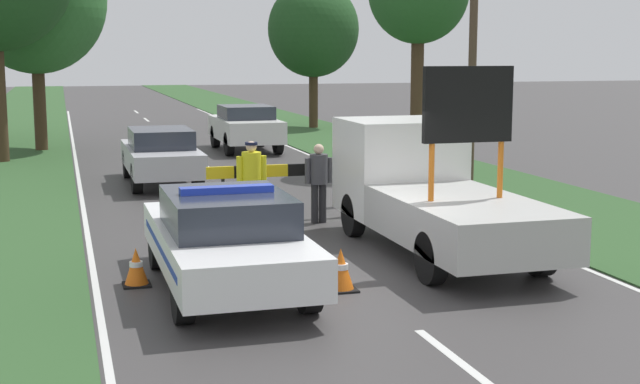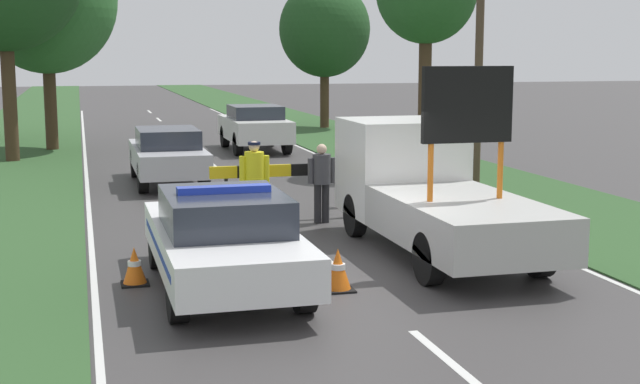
# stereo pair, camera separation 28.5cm
# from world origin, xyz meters

# --- Properties ---
(ground_plane) EXTENTS (160.00, 160.00, 0.00)m
(ground_plane) POSITION_xyz_m (0.00, 0.00, 0.00)
(ground_plane) COLOR #3D3A3A
(lane_markings) EXTENTS (7.60, 58.69, 0.01)m
(lane_markings) POSITION_xyz_m (0.00, 11.66, 0.00)
(lane_markings) COLOR silver
(lane_markings) RESTS_ON ground
(grass_verge_left) EXTENTS (4.49, 120.00, 0.03)m
(grass_verge_left) POSITION_xyz_m (-6.10, 20.00, 0.01)
(grass_verge_left) COLOR #2D5128
(grass_verge_left) RESTS_ON ground
(grass_verge_right) EXTENTS (4.49, 120.00, 0.03)m
(grass_verge_right) POSITION_xyz_m (6.10, 20.00, 0.01)
(grass_verge_right) COLOR #2D5128
(grass_verge_right) RESTS_ON ground
(police_car) EXTENTS (1.90, 4.90, 1.52)m
(police_car) POSITION_xyz_m (-1.93, -0.18, 0.75)
(police_car) COLOR white
(police_car) RESTS_ON ground
(work_truck) EXTENTS (2.04, 5.76, 3.18)m
(work_truck) POSITION_xyz_m (1.93, 1.56, 1.04)
(work_truck) COLOR white
(work_truck) RESTS_ON ground
(road_barrier) EXTENTS (3.33, 0.08, 1.14)m
(road_barrier) POSITION_xyz_m (0.25, 4.85, 0.95)
(road_barrier) COLOR black
(road_barrier) RESTS_ON ground
(police_officer) EXTENTS (0.60, 0.38, 1.67)m
(police_officer) POSITION_xyz_m (-0.58, 4.43, 0.99)
(police_officer) COLOR #191E38
(police_officer) RESTS_ON ground
(pedestrian_civilian) EXTENTS (0.57, 0.36, 1.59)m
(pedestrian_civilian) POSITION_xyz_m (0.76, 4.31, 0.93)
(pedestrian_civilian) COLOR #232326
(pedestrian_civilian) RESTS_ON ground
(traffic_cone_near_police) EXTENTS (0.45, 0.45, 0.62)m
(traffic_cone_near_police) POSITION_xyz_m (-0.36, -0.72, 0.31)
(traffic_cone_near_police) COLOR black
(traffic_cone_near_police) RESTS_ON ground
(traffic_cone_centre_front) EXTENTS (0.41, 0.41, 0.57)m
(traffic_cone_centre_front) POSITION_xyz_m (-3.17, 0.37, 0.28)
(traffic_cone_centre_front) COLOR black
(traffic_cone_centre_front) RESTS_ON ground
(queued_car_sedan_silver) EXTENTS (1.72, 4.63, 1.45)m
(queued_car_sedan_silver) POSITION_xyz_m (-1.70, 10.51, 0.77)
(queued_car_sedan_silver) COLOR #B2B2B7
(queued_car_sedan_silver) RESTS_ON ground
(queued_car_van_white) EXTENTS (1.90, 4.39, 1.57)m
(queued_car_van_white) POSITION_xyz_m (1.99, 17.70, 0.84)
(queued_car_van_white) COLOR silver
(queued_car_van_white) RESTS_ON ground
(roadside_tree_near_left) EXTENTS (4.04, 4.04, 6.52)m
(roadside_tree_near_left) POSITION_xyz_m (6.78, 25.98, 4.38)
(roadside_tree_near_left) COLOR #42301E
(roadside_tree_near_left) RESTS_ON ground
(roadside_tree_mid_left) EXTENTS (4.82, 4.82, 7.71)m
(roadside_tree_mid_left) POSITION_xyz_m (-4.83, 19.71, 5.16)
(roadside_tree_mid_left) COLOR #42301E
(roadside_tree_mid_left) RESTS_ON ground
(utility_pole) EXTENTS (1.20, 0.20, 8.32)m
(utility_pole) POSITION_xyz_m (5.58, 7.44, 4.28)
(utility_pole) COLOR #473828
(utility_pole) RESTS_ON ground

